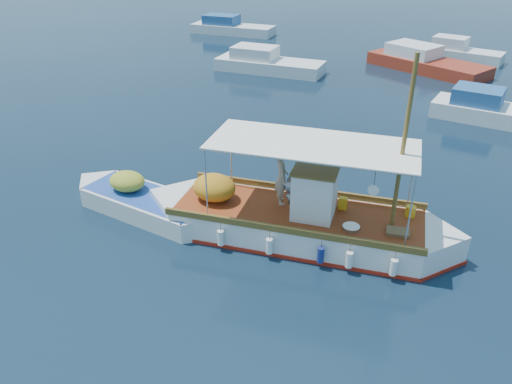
% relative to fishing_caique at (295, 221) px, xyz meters
% --- Properties ---
extents(ground, '(160.00, 160.00, 0.00)m').
position_rel_fishing_caique_xyz_m(ground, '(-0.46, -0.51, -0.55)').
color(ground, black).
rests_on(ground, ground).
extents(fishing_caique, '(10.12, 4.10, 6.28)m').
position_rel_fishing_caique_xyz_m(fishing_caique, '(0.00, 0.00, 0.00)').
color(fishing_caique, white).
rests_on(fishing_caique, ground).
extents(dinghy, '(6.32, 2.12, 1.55)m').
position_rel_fishing_caique_xyz_m(dinghy, '(-5.24, -1.02, -0.23)').
color(dinghy, white).
rests_on(dinghy, ground).
extents(bg_boat_nw, '(7.42, 3.04, 1.80)m').
position_rel_fishing_caique_xyz_m(bg_boat_nw, '(-9.76, 17.65, -0.06)').
color(bg_boat_nw, silver).
rests_on(bg_boat_nw, ground).
extents(bg_boat_n, '(8.54, 5.64, 1.80)m').
position_rel_fishing_caique_xyz_m(bg_boat_n, '(-0.36, 22.89, -0.06)').
color(bg_boat_n, maroon).
rests_on(bg_boat_n, ground).
extents(bg_boat_ne, '(5.96, 2.60, 1.80)m').
position_rel_fishing_caique_xyz_m(bg_boat_ne, '(4.51, 14.33, -0.06)').
color(bg_boat_ne, silver).
rests_on(bg_boat_ne, ground).
extents(bg_boat_far_w, '(7.67, 3.08, 1.80)m').
position_rel_fishing_caique_xyz_m(bg_boat_far_w, '(-18.34, 27.64, -0.06)').
color(bg_boat_far_w, silver).
rests_on(bg_boat_far_w, ground).
extents(bg_boat_far_n, '(5.95, 2.70, 1.80)m').
position_rel_fishing_caique_xyz_m(bg_boat_far_n, '(1.28, 26.90, -0.06)').
color(bg_boat_far_n, silver).
rests_on(bg_boat_far_n, ground).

